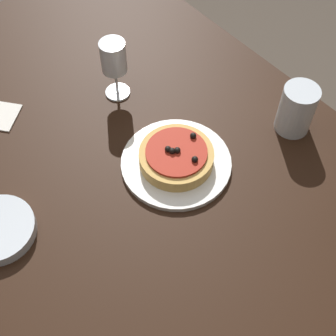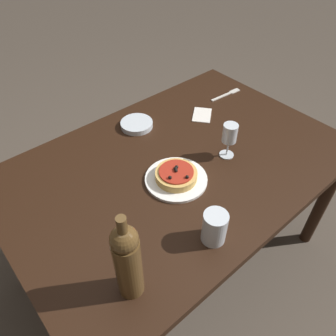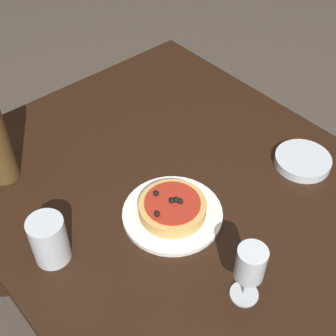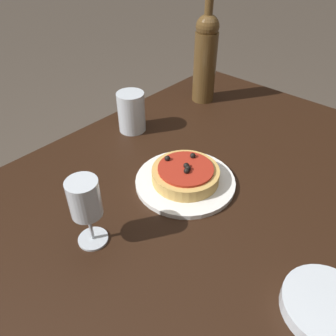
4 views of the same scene
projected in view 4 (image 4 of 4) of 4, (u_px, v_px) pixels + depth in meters
dining_table at (188, 237)px, 0.77m from camera, size 1.41×0.95×0.70m
dinner_plate at (185, 181)px, 0.80m from camera, size 0.24×0.24×0.01m
pizza at (185, 174)px, 0.79m from camera, size 0.16×0.16×0.05m
wine_glass at (85, 201)px, 0.60m from camera, size 0.06×0.06×0.16m
wine_bottle at (205, 57)px, 1.07m from camera, size 0.08×0.08×0.33m
water_cup at (131, 112)px, 0.96m from camera, size 0.08×0.08×0.12m
side_bowl at (327, 307)px, 0.54m from camera, size 0.15×0.15×0.02m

